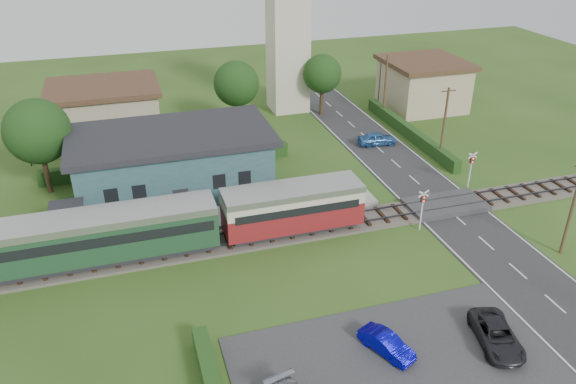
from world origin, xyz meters
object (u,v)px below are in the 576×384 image
object	(u,v)px
crossing_signal_near	(423,204)
crossing_signal_far	(471,165)
house_east	(423,84)
car_park_dark	(497,335)
equipment_hut	(69,222)
car_on_road	(377,139)
pedestrian_near	(273,199)
church_tower	(288,18)
train	(42,244)
station_building	(173,162)
house_west	(106,111)
car_park_blue	(386,344)
pedestrian_far	(126,220)

from	to	relation	value
crossing_signal_near	crossing_signal_far	bearing A→B (deg)	33.69
house_east	car_park_dark	xyz separation A→B (m)	(-15.57, -36.37, -2.12)
equipment_hut	car_on_road	bearing A→B (deg)	19.33
equipment_hut	crossing_signal_far	bearing A→B (deg)	-1.46
pedestrian_near	church_tower	bearing A→B (deg)	-120.82
train	church_tower	size ratio (longest dim) A/B	2.45
station_building	house_west	bearing A→B (deg)	109.65
car_park_blue	pedestrian_far	bearing A→B (deg)	103.21
equipment_hut	crossing_signal_near	xyz separation A→B (m)	(24.40, -5.61, 0.39)
car_park_blue	pedestrian_near	size ratio (longest dim) A/B	1.87
station_building	car_park_blue	xyz separation A→B (m)	(8.44, -22.15, -2.08)
train	house_east	distance (m)	45.17
train	pedestrian_near	size ratio (longest dim) A/B	24.70
church_tower	car_on_road	distance (m)	16.87
station_building	car_park_dark	distance (m)	27.53
church_tower	house_west	world-z (taller)	church_tower
equipment_hut	house_west	xyz separation A→B (m)	(3.00, 19.80, 1.04)
crossing_signal_near	pedestrian_far	world-z (taller)	crossing_signal_near
car_park_blue	crossing_signal_far	bearing A→B (deg)	21.18
train	car_park_blue	size ratio (longest dim) A/B	13.24
crossing_signal_near	car_park_dark	size ratio (longest dim) A/B	0.76
church_tower	pedestrian_near	distance (m)	26.00
pedestrian_near	pedestrian_far	distance (m)	10.89
station_building	train	size ratio (longest dim) A/B	0.37
car_on_road	car_park_blue	bearing A→B (deg)	162.14
train	house_east	xyz separation A→B (m)	(39.45, 22.00, 0.62)
crossing_signal_far	car_on_road	bearing A→B (deg)	107.63
crossing_signal_far	car_park_blue	size ratio (longest dim) A/B	1.00
house_east	crossing_signal_near	size ratio (longest dim) A/B	2.69
church_tower	house_east	size ratio (longest dim) A/B	2.00
pedestrian_far	house_west	bearing A→B (deg)	-7.17
pedestrian_far	crossing_signal_far	bearing A→B (deg)	-101.08
station_building	car_park_blue	world-z (taller)	station_building
church_tower	crossing_signal_near	xyz separation A→B (m)	(1.40, -28.41, -8.08)
equipment_hut	pedestrian_far	size ratio (longest dim) A/B	1.58
house_west	car_park_blue	xyz separation A→B (m)	(13.44, -36.16, -2.17)
crossing_signal_near	crossing_signal_far	distance (m)	8.65
station_building	crossing_signal_far	size ratio (longest dim) A/B	4.88
crossing_signal_near	car_on_road	bearing A→B (deg)	76.23
house_east	car_on_road	distance (m)	13.41
car_park_blue	house_west	bearing A→B (deg)	85.85
pedestrian_near	pedestrian_far	xyz separation A→B (m)	(-10.89, 0.10, -0.07)
crossing_signal_far	car_park_blue	distance (m)	21.77
station_building	pedestrian_near	distance (m)	9.10
church_tower	crossing_signal_far	distance (m)	26.39
train	house_east	size ratio (longest dim) A/B	4.91
crossing_signal_near	pedestrian_far	bearing A→B (deg)	164.95
equipment_hut	house_west	bearing A→B (deg)	81.38
station_building	crossing_signal_far	distance (m)	24.51
pedestrian_far	pedestrian_near	bearing A→B (deg)	-100.12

